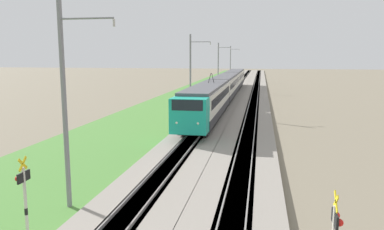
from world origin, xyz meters
TOP-DOWN VIEW (x-y plane):
  - ballast_main at (50.00, 0.00)m, footprint 240.00×4.40m
  - ballast_adjacent at (50.00, -4.37)m, footprint 240.00×4.40m
  - track_main at (50.00, 0.00)m, footprint 240.00×1.57m
  - track_adjacent at (50.00, -4.37)m, footprint 240.00×1.57m
  - grass_verge at (50.00, 6.49)m, footprint 240.00×10.59m
  - passenger_train at (48.98, 0.00)m, footprint 60.84×2.98m
  - crossing_signal_aux at (2.83, 2.84)m, footprint 0.70×0.23m
  - catenary_mast_near at (6.25, 2.99)m, footprint 0.22×2.56m
  - catenary_mast_mid at (35.82, 2.99)m, footprint 0.22×2.56m
  - catenary_mast_far at (65.38, 2.99)m, footprint 0.22×2.56m
  - catenary_mast_distant at (94.95, 3.00)m, footprint 0.22×2.56m

SIDE VIEW (x-z plane):
  - grass_verge at x=50.00m, z-range 0.00..0.12m
  - ballast_main at x=50.00m, z-range 0.00..0.30m
  - ballast_adjacent at x=50.00m, z-range 0.00..0.30m
  - track_main at x=50.00m, z-range -0.07..0.38m
  - track_adjacent at x=50.00m, z-range -0.07..0.38m
  - crossing_signal_aux at x=2.83m, z-range 0.37..3.72m
  - passenger_train at x=48.98m, z-range -0.16..4.88m
  - catenary_mast_near at x=6.25m, z-range 0.15..9.45m
  - catenary_mast_mid at x=35.82m, z-range 0.15..9.57m
  - catenary_mast_far at x=65.38m, z-range 0.15..9.59m
  - catenary_mast_distant at x=94.95m, z-range 0.15..9.77m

